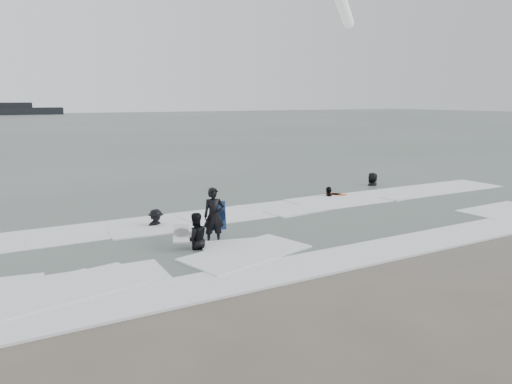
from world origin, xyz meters
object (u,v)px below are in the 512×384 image
surfer_right_far (372,186)px  surfer_centre (214,243)px  surfer_wading (196,250)px  surfer_right_near (329,198)px  surfer_breaker (156,228)px  vessel_horizon (15,110)px

surfer_right_far → surfer_centre: bearing=-25.8°
surfer_wading → surfer_right_near: bearing=-147.6°
surfer_wading → surfer_breaker: (-0.22, 3.28, 0.00)m
surfer_centre → surfer_breaker: surfer_centre is taller
surfer_right_near → vessel_horizon: bearing=-142.7°
surfer_wading → surfer_right_far: surfer_right_far is taller
surfer_breaker → vessel_horizon: size_ratio=0.06×
surfer_breaker → surfer_wading: bearing=-102.3°
surfer_centre → surfer_right_far: (12.05, 5.73, 0.00)m
surfer_right_near → surfer_right_far: (4.14, 1.53, 0.00)m
surfer_right_near → surfer_right_far: 4.41m
surfer_breaker → vessel_horizon: vessel_horizon is taller
surfer_wading → surfer_breaker: 3.28m
surfer_right_near → vessel_horizon: (-4.30, 142.43, 1.31)m
surfer_centre → surfer_right_far: bearing=41.7°
surfer_centre → surfer_right_near: size_ratio=1.09×
surfer_breaker → surfer_right_far: bearing=-3.8°
surfer_right_near → vessel_horizon: 142.50m
surfer_wading → surfer_breaker: surfer_wading is taller
surfer_breaker → surfer_right_far: 13.42m
surfer_right_near → vessel_horizon: size_ratio=0.07×
surfer_right_far → surfer_right_near: bearing=-31.0°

